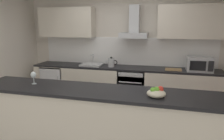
{
  "coord_description": "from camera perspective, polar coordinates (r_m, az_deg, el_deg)",
  "views": [
    {
      "loc": [
        0.9,
        -2.96,
        1.81
      ],
      "look_at": [
        0.02,
        0.45,
        1.05
      ],
      "focal_mm": 32.19,
      "sensor_mm": 36.0,
      "label": 1
    }
  ],
  "objects": [
    {
      "name": "fruit_bowl",
      "position": [
        2.41,
        12.51,
        -6.33
      ],
      "size": [
        0.22,
        0.22,
        0.13
      ],
      "color": "beige",
      "rests_on": "counter_island"
    },
    {
      "name": "sink",
      "position": [
        4.83,
        -5.77,
        1.61
      ],
      "size": [
        0.5,
        0.4,
        0.26
      ],
      "color": "silver",
      "rests_on": "counter_back"
    },
    {
      "name": "counter_back",
      "position": [
        4.76,
        2.95,
        -4.44
      ],
      "size": [
        4.31,
        0.6,
        0.9
      ],
      "color": "beige",
      "rests_on": "ground"
    },
    {
      "name": "microwave",
      "position": [
        4.54,
        23.6,
        1.52
      ],
      "size": [
        0.5,
        0.38,
        0.3
      ],
      "color": "#B7BABC",
      "rests_on": "counter_back"
    },
    {
      "name": "oven",
      "position": [
        4.69,
        5.72,
        -4.6
      ],
      "size": [
        0.6,
        0.62,
        0.8
      ],
      "color": "slate",
      "rests_on": "ground"
    },
    {
      "name": "ground",
      "position": [
        3.59,
        -2.21,
        -18.3
      ],
      "size": [
        5.9,
        4.66,
        0.02
      ],
      "primitive_type": "cube",
      "color": "gray"
    },
    {
      "name": "wine_glass",
      "position": [
        3.04,
        -21.42,
        -1.44
      ],
      "size": [
        0.08,
        0.08,
        0.18
      ],
      "color": "silver",
      "rests_on": "counter_island"
    },
    {
      "name": "chopping_board",
      "position": [
        4.52,
        17.03,
        0.16
      ],
      "size": [
        0.35,
        0.23,
        0.02
      ],
      "primitive_type": "cube",
      "rotation": [
        0.0,
        0.0,
        -0.03
      ],
      "color": "tan",
      "rests_on": "counter_back"
    },
    {
      "name": "wall_back",
      "position": [
        4.96,
        3.94,
        6.26
      ],
      "size": [
        5.9,
        0.12,
        2.6
      ],
      "primitive_type": "cube",
      "color": "silver",
      "rests_on": "ground"
    },
    {
      "name": "upper_cabinets",
      "position": [
        4.71,
        3.52,
        13.39
      ],
      "size": [
        4.25,
        0.32,
        0.7
      ],
      "color": "beige"
    },
    {
      "name": "counter_island",
      "position": [
        2.81,
        -4.62,
        -15.34
      ],
      "size": [
        3.34,
        0.64,
        1.02
      ],
      "color": "beige",
      "rests_on": "ground"
    },
    {
      "name": "refrigerator",
      "position": [
        5.33,
        -15.51,
        -3.31
      ],
      "size": [
        0.58,
        0.6,
        0.85
      ],
      "color": "white",
      "rests_on": "ground"
    },
    {
      "name": "kettle",
      "position": [
        4.63,
        -0.19,
        2.18
      ],
      "size": [
        0.29,
        0.15,
        0.24
      ],
      "color": "#B7BABC",
      "rests_on": "counter_back"
    },
    {
      "name": "range_hood",
      "position": [
        4.62,
        6.33,
        11.84
      ],
      "size": [
        0.62,
        0.45,
        0.72
      ],
      "color": "#B7BABC"
    },
    {
      "name": "backsplash_tile",
      "position": [
        4.89,
        3.77,
        5.36
      ],
      "size": [
        4.16,
        0.02,
        0.66
      ],
      "primitive_type": "cube",
      "color": "white"
    }
  ]
}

